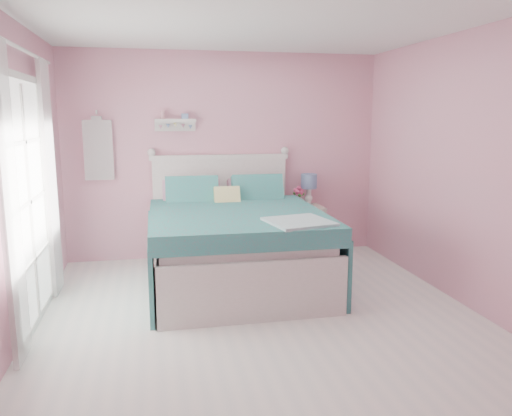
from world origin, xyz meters
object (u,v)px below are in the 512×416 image
object	(u,v)px
bed	(234,244)
teacup	(303,205)
nightstand	(305,230)
table_lamp	(309,184)
vase	(299,200)

from	to	relation	value
bed	teacup	world-z (taller)	bed
nightstand	table_lamp	distance (m)	0.62
vase	teacup	world-z (taller)	vase
nightstand	vase	world-z (taller)	vase
bed	nightstand	distance (m)	1.41
bed	teacup	distance (m)	1.26
bed	vase	world-z (taller)	bed
table_lamp	bed	bearing A→B (deg)	-140.40
vase	teacup	xyz separation A→B (m)	(-0.00, -0.18, -0.04)
table_lamp	vase	world-z (taller)	table_lamp
nightstand	table_lamp	bearing A→B (deg)	38.28
table_lamp	teacup	size ratio (longest dim) A/B	3.91
table_lamp	vase	size ratio (longest dim) A/B	2.48
bed	teacup	xyz separation A→B (m)	(1.00, 0.73, 0.26)
table_lamp	teacup	world-z (taller)	table_lamp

